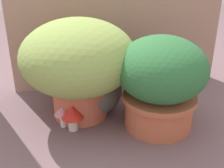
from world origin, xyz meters
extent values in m
plane|color=#6B5256|center=(0.00, 0.00, 0.00)|extent=(6.00, 6.00, 0.00)
cube|color=tan|center=(0.10, 0.50, 0.39)|extent=(1.20, 0.03, 0.79)
cylinder|color=#C05C42|center=(-0.14, 0.18, 0.08)|extent=(0.26, 0.26, 0.16)
cylinder|color=#C0573C|center=(-0.14, 0.18, 0.15)|extent=(0.28, 0.28, 0.02)
ellipsoid|color=#8BA44E|center=(-0.14, 0.18, 0.31)|extent=(0.54, 0.54, 0.35)
cylinder|color=#BC5D3D|center=(0.21, 0.02, 0.08)|extent=(0.31, 0.31, 0.16)
cylinder|color=#B75D3D|center=(0.21, 0.02, 0.15)|extent=(0.33, 0.33, 0.02)
ellipsoid|color=#2B6735|center=(0.21, 0.02, 0.29)|extent=(0.40, 0.40, 0.28)
ellipsoid|color=#5D5B52|center=(-0.05, 0.17, 0.11)|extent=(0.31, 0.29, 0.22)
ellipsoid|color=gray|center=(0.03, 0.23, 0.10)|extent=(0.11, 0.12, 0.11)
sphere|color=#5D5B52|center=(0.04, 0.24, 0.23)|extent=(0.15, 0.15, 0.11)
cone|color=#5D5B52|center=(0.03, 0.26, 0.29)|extent=(0.05, 0.05, 0.04)
cone|color=#5D5B52|center=(0.06, 0.21, 0.29)|extent=(0.05, 0.05, 0.04)
cylinder|color=#5D5B52|center=(-0.17, 0.14, 0.02)|extent=(0.17, 0.13, 0.07)
cylinder|color=silver|center=(-0.23, 0.08, 0.03)|extent=(0.03, 0.03, 0.07)
cone|color=pink|center=(-0.23, 0.08, 0.09)|extent=(0.08, 0.08, 0.04)
cylinder|color=silver|center=(-0.19, 0.05, 0.03)|extent=(0.04, 0.04, 0.07)
cone|color=red|center=(-0.19, 0.05, 0.09)|extent=(0.10, 0.10, 0.06)
camera|label=1|loc=(-0.20, -1.09, 0.76)|focal=46.83mm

